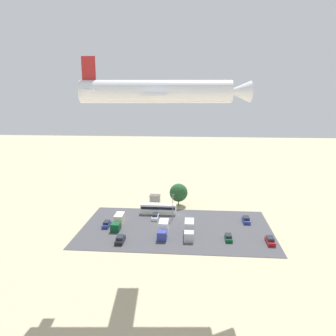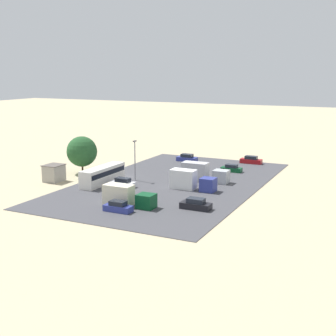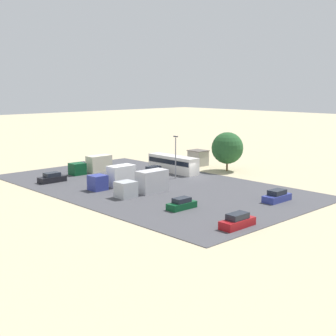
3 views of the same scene
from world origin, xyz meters
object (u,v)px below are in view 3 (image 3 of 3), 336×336
object	(u,v)px
parked_car_3	(81,167)
parked_truck_0	(145,183)
parked_car_2	(277,196)
parked_car_4	(237,221)
parked_truck_1	(115,178)
parked_car_5	(153,171)
parked_car_0	(52,178)
parked_car_1	(182,204)
shed_building	(198,158)
parked_truck_2	(93,165)
bus	(173,163)

from	to	relation	value
parked_car_3	parked_truck_0	distance (m)	23.54
parked_car_2	parked_truck_0	size ratio (longest dim) A/B	0.52
parked_car_4	parked_truck_1	size ratio (longest dim) A/B	0.59
parked_car_4	parked_car_5	distance (m)	33.69
parked_car_3	parked_car_5	bearing A→B (deg)	28.65
parked_car_0	parked_car_1	xyz separation A→B (m)	(-27.20, -3.56, -0.06)
parked_car_5	parked_truck_0	size ratio (longest dim) A/B	0.51
parked_car_2	parked_truck_1	distance (m)	25.54
parked_car_1	parked_truck_0	bearing A→B (deg)	-12.79
parked_truck_1	shed_building	bearing A→B (deg)	-78.18
parked_car_3	parked_truck_2	xyz separation A→B (m)	(-3.25, -0.55, 0.74)
bus	parked_truck_0	bearing A→B (deg)	32.62
bus	parked_car_5	world-z (taller)	bus
bus	parked_car_5	distance (m)	4.65
shed_building	parked_truck_1	bearing A→B (deg)	101.82
shed_building	parked_truck_2	bearing A→B (deg)	68.68
bus	parked_car_3	distance (m)	17.72
parked_car_1	parked_car_3	distance (m)	33.83
shed_building	parked_truck_1	distance (m)	25.63
bus	parked_truck_2	world-z (taller)	bus
parked_car_3	parked_car_5	xyz separation A→B (m)	(-12.88, -7.04, 0.01)
parked_truck_1	parked_truck_2	xyz separation A→B (m)	(13.15, -4.84, -0.13)
shed_building	parked_truck_1	world-z (taller)	parked_truck_1
parked_car_3	parked_truck_1	bearing A→B (deg)	-14.65
parked_car_0	parked_truck_0	size ratio (longest dim) A/B	0.51
bus	parked_truck_1	world-z (taller)	parked_truck_1
parked_truck_0	parked_truck_2	xyz separation A→B (m)	(19.96, -4.35, -0.14)
parked_car_3	parked_car_5	world-z (taller)	parked_car_5
parked_car_3	parked_truck_2	world-z (taller)	parked_truck_2
parked_car_3	parked_truck_2	size ratio (longest dim) A/B	0.51
bus	parked_truck_0	xyz separation A→B (m)	(-9.82, 15.35, -0.13)
parked_car_2	parked_car_3	distance (m)	40.08
parked_car_4	parked_truck_1	bearing A→B (deg)	173.81
bus	parked_truck_1	size ratio (longest dim) A/B	1.38
parked_truck_2	parked_car_3	bearing A→B (deg)	9.68
parked_car_2	parked_truck_0	distance (m)	19.32
shed_building	parked_car_5	size ratio (longest dim) A/B	0.80
parked_car_4	parked_car_2	bearing A→B (deg)	105.74
parked_car_5	parked_truck_1	distance (m)	11.89
parked_car_5	parked_car_1	bearing A→B (deg)	147.26
bus	parked_car_4	world-z (taller)	bus
parked_car_1	parked_truck_0	size ratio (longest dim) A/B	0.47
parked_car_2	parked_truck_0	xyz separation A→B (m)	(16.34, 10.27, 0.85)
bus	parked_car_3	world-z (taller)	bus
bus	parked_car_5	bearing A→B (deg)	-6.37
parked_truck_2	parked_car_1	bearing A→B (deg)	167.55
bus	parked_car_4	size ratio (longest dim) A/B	2.35
parked_car_2	parked_truck_1	bearing A→B (deg)	24.93
parked_truck_0	parked_truck_1	bearing A→B (deg)	4.16
parked_car_2	parked_truck_0	bearing A→B (deg)	32.14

